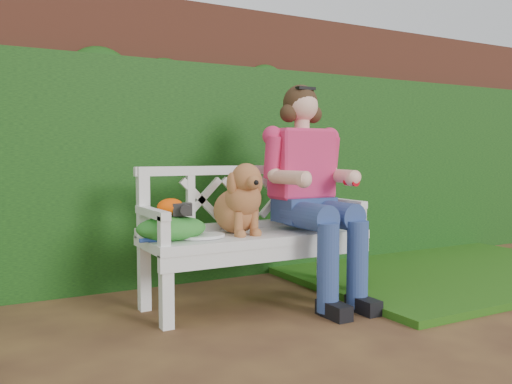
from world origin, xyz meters
TOP-DOWN VIEW (x-y plane):
  - ground at (0.00, 0.00)m, footprint 60.00×60.00m
  - brick_wall at (0.00, 1.90)m, footprint 10.00×0.30m
  - ivy_hedge at (0.00, 1.68)m, footprint 10.00×0.18m
  - grass_right at (2.40, 0.90)m, footprint 2.60×2.00m
  - garden_bench at (0.56, 0.83)m, footprint 1.63×0.74m
  - seated_woman at (0.94, 0.81)m, footprint 0.71×0.90m
  - dog at (0.43, 0.85)m, footprint 0.37×0.47m
  - tennis_racket at (0.12, 0.78)m, footprint 0.58×0.27m
  - green_bag at (-0.03, 0.82)m, footprint 0.47×0.39m
  - camera_item at (0.02, 0.79)m, footprint 0.14×0.12m
  - baseball_glove at (-0.04, 0.82)m, footprint 0.18×0.14m

SIDE VIEW (x-z plane):
  - ground at x=0.00m, z-range 0.00..0.00m
  - grass_right at x=2.40m, z-range 0.00..0.05m
  - garden_bench at x=0.56m, z-range 0.00..0.48m
  - tennis_racket at x=0.12m, z-range 0.48..0.51m
  - green_bag at x=-0.03m, z-range 0.48..0.63m
  - camera_item at x=0.02m, z-range 0.63..0.70m
  - baseball_glove at x=-0.04m, z-range 0.63..0.73m
  - dog at x=0.43m, z-range 0.48..0.95m
  - seated_woman at x=0.94m, z-range 0.00..1.49m
  - ivy_hedge at x=0.00m, z-range 0.00..1.70m
  - brick_wall at x=0.00m, z-range 0.00..2.20m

